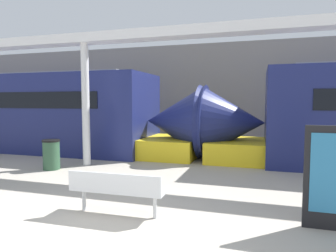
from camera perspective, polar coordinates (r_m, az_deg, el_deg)
The scene contains 6 objects.
ground_plane at distance 4.86m, azimuth -17.23°, elevation -20.31°, with size 60.00×60.00×0.00m, color #A8A093.
station_wall at distance 15.68m, azimuth 7.76°, elevation 6.32°, with size 56.00×0.20×5.00m, color gray.
bench_near at distance 5.51m, azimuth -9.82°, elevation -11.60°, with size 1.76×0.48×0.80m.
trash_bin at distance 9.69m, azimuth -21.34°, elevation -5.07°, with size 0.51×0.51×0.90m.
support_column_near at distance 9.86m, azimuth -15.41°, elevation 3.83°, with size 0.24×0.24×3.84m, color silver.
canopy_beam at distance 10.05m, azimuth -15.68°, elevation 15.65°, with size 28.00×0.60×0.28m, color silver.
Camera 1 is at (2.52, -3.63, 2.04)m, focal length 32.00 mm.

